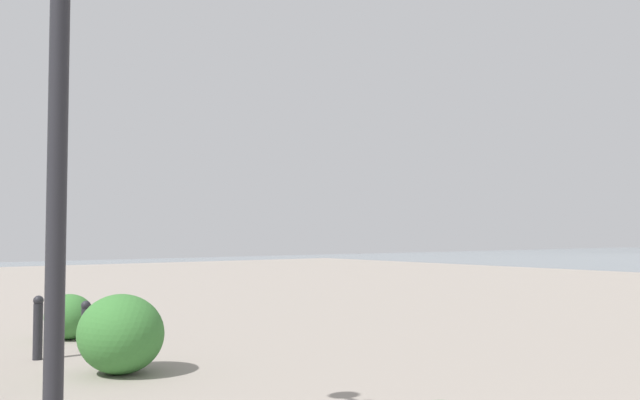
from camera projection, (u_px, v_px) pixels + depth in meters
name	position (u px, v px, depth m)	size (l,w,h in m)	color
lamppost	(59.00, 88.00, 4.99)	(0.98, 0.28, 4.02)	#232328
bollard_near	(38.00, 326.00, 8.98)	(0.13, 0.13, 0.83)	#232328
bollard_mid	(86.00, 325.00, 9.66)	(0.13, 0.13, 0.69)	#232328
shrub_low	(121.00, 334.00, 8.08)	(1.09, 0.98, 0.92)	#387533
shrub_round	(69.00, 317.00, 10.70)	(0.82, 0.73, 0.69)	#387533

